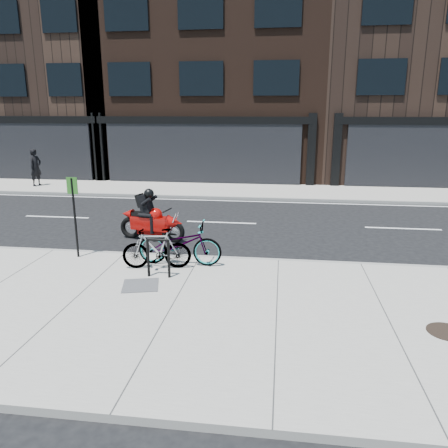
# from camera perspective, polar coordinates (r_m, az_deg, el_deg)

# --- Properties ---
(ground) EXTENTS (120.00, 120.00, 0.00)m
(ground) POSITION_cam_1_polar(r_m,az_deg,el_deg) (13.11, -1.57, -2.00)
(ground) COLOR black
(ground) RESTS_ON ground
(sidewalk_near) EXTENTS (60.00, 6.00, 0.13)m
(sidewalk_near) POSITION_cam_1_polar(r_m,az_deg,el_deg) (8.51, -6.99, -11.27)
(sidewalk_near) COLOR gray
(sidewalk_near) RESTS_ON ground
(sidewalk_far) EXTENTS (60.00, 3.50, 0.13)m
(sidewalk_far) POSITION_cam_1_polar(r_m,az_deg,el_deg) (20.58, 1.84, 4.37)
(sidewalk_far) COLOR gray
(sidewalk_far) RESTS_ON ground
(building_midwest) EXTENTS (10.00, 10.00, 12.00)m
(building_midwest) POSITION_cam_1_polar(r_m,az_deg,el_deg) (30.40, -20.98, 18.06)
(building_midwest) COLOR black
(building_midwest) RESTS_ON ground
(building_center) EXTENTS (12.00, 10.00, 14.50)m
(building_center) POSITION_cam_1_polar(r_m,az_deg,el_deg) (27.40, -0.98, 22.06)
(building_center) COLOR black
(building_center) RESTS_ON ground
(building_mideast) EXTENTS (12.00, 10.00, 12.50)m
(building_mideast) POSITION_cam_1_polar(r_m,az_deg,el_deg) (28.16, 25.41, 18.48)
(building_mideast) COLOR black
(building_mideast) RESTS_ON ground
(bike_rack) EXTENTS (0.54, 0.08, 0.90)m
(bike_rack) POSITION_cam_1_polar(r_m,az_deg,el_deg) (9.82, -8.58, -3.95)
(bike_rack) COLOR black
(bike_rack) RESTS_ON sidewalk_near
(bicycle_front) EXTENTS (2.04, 0.73, 1.07)m
(bicycle_front) POSITION_cam_1_polar(r_m,az_deg,el_deg) (10.54, -5.80, -2.52)
(bicycle_front) COLOR gray
(bicycle_front) RESTS_ON sidewalk_near
(bicycle_rear) EXTENTS (1.67, 0.70, 0.97)m
(bicycle_rear) POSITION_cam_1_polar(r_m,az_deg,el_deg) (10.37, -8.80, -3.20)
(bicycle_rear) COLOR gray
(bicycle_rear) RESTS_ON sidewalk_near
(motorcycle) EXTENTS (2.08, 0.76, 1.56)m
(motorcycle) POSITION_cam_1_polar(r_m,az_deg,el_deg) (12.99, -9.09, 0.57)
(motorcycle) COLOR black
(motorcycle) RESTS_ON ground
(pedestrian) EXTENTS (0.60, 0.75, 1.80)m
(pedestrian) POSITION_cam_1_polar(r_m,az_deg,el_deg) (23.30, -23.38, 6.80)
(pedestrian) COLOR black
(pedestrian) RESTS_ON sidewalk_far
(manhole_cover) EXTENTS (0.85, 0.85, 0.02)m
(manhole_cover) POSITION_cam_1_polar(r_m,az_deg,el_deg) (8.50, 27.11, -12.41)
(manhole_cover) COLOR black
(manhole_cover) RESTS_ON sidewalk_near
(utility_grate) EXTENTS (0.91, 0.91, 0.02)m
(utility_grate) POSITION_cam_1_polar(r_m,az_deg,el_deg) (9.59, -10.85, -7.87)
(utility_grate) COLOR #49494B
(utility_grate) RESTS_ON sidewalk_near
(sign_post) EXTENTS (0.28, 0.06, 2.05)m
(sign_post) POSITION_cam_1_polar(r_m,az_deg,el_deg) (11.47, -18.97, 1.72)
(sign_post) COLOR black
(sign_post) RESTS_ON sidewalk_near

